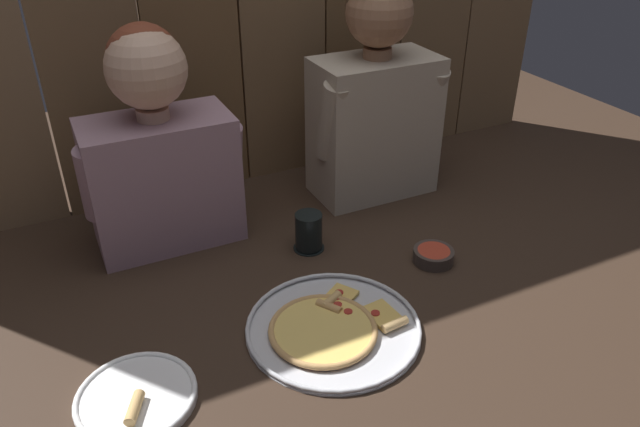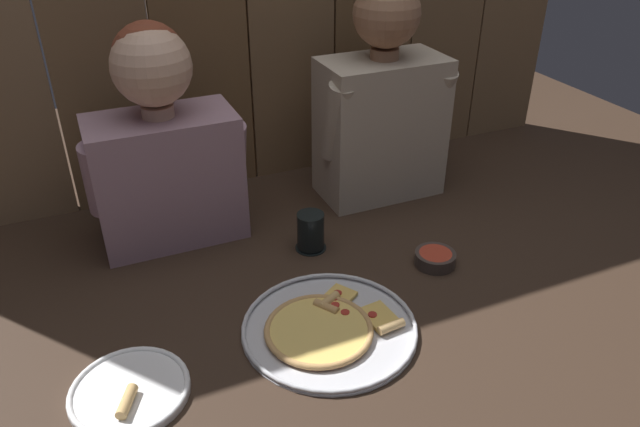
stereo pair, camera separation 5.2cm
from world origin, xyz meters
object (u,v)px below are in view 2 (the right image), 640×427
dinner_plate (130,391)px  diner_right (382,99)px  diner_left (163,144)px  pizza_tray (327,327)px  drinking_glass (312,231)px  dipping_bowl (435,258)px

dinner_plate → diner_right: (0.84, 0.55, 0.29)m
diner_left → dinner_plate: bearing=-110.4°
dinner_plate → diner_right: 1.04m
dinner_plate → diner_right: diner_right is taller
pizza_tray → diner_right: (0.41, 0.53, 0.29)m
drinking_glass → diner_right: (0.31, 0.22, 0.25)m
dinner_plate → diner_right: size_ratio=0.37×
drinking_glass → diner_left: diner_left is taller
dipping_bowl → diner_left: 0.75m
pizza_tray → dinner_plate: 0.43m
pizza_tray → diner_right: size_ratio=0.61×
pizza_tray → diner_left: size_ratio=0.67×
pizza_tray → diner_left: diner_left is taller
drinking_glass → dipping_bowl: size_ratio=1.00×
diner_left → dipping_bowl: bearing=-35.3°
drinking_glass → dipping_bowl: bearing=-36.8°
pizza_tray → dipping_bowl: 0.38m
pizza_tray → dipping_bowl: bearing=18.7°
dipping_bowl → diner_left: size_ratio=0.18×
pizza_tray → drinking_glass: bearing=73.0°
dinner_plate → diner_left: bearing=69.6°
diner_right → drinking_glass: bearing=-145.5°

